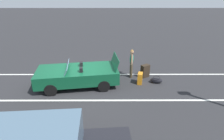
{
  "coord_description": "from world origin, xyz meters",
  "views": [
    {
      "loc": [
        -1.76,
        8.26,
        4.71
      ],
      "look_at": [
        -1.78,
        -0.28,
        0.75
      ],
      "focal_mm": 28.47,
      "sensor_mm": 36.0,
      "label": 1
    }
  ],
  "objects_px": {
    "suitcase_large_black": "(145,71)",
    "duffel_bag": "(156,80)",
    "convertible_car": "(74,75)",
    "suitcase_medium_bright": "(140,78)",
    "traveler_person": "(131,62)"
  },
  "relations": [
    {
      "from": "traveler_person",
      "to": "convertible_car",
      "type": "bearing_deg",
      "value": 21.12
    },
    {
      "from": "convertible_car",
      "to": "duffel_bag",
      "type": "xyz_separation_m",
      "value": [
        -4.38,
        -0.25,
        -0.43
      ]
    },
    {
      "from": "convertible_car",
      "to": "duffel_bag",
      "type": "bearing_deg",
      "value": 174.96
    },
    {
      "from": "suitcase_medium_bright",
      "to": "duffel_bag",
      "type": "bearing_deg",
      "value": 18.25
    },
    {
      "from": "convertible_car",
      "to": "suitcase_medium_bright",
      "type": "height_order",
      "value": "convertible_car"
    },
    {
      "from": "suitcase_large_black",
      "to": "duffel_bag",
      "type": "relative_size",
      "value": 1.08
    },
    {
      "from": "duffel_bag",
      "to": "traveler_person",
      "type": "xyz_separation_m",
      "value": [
        1.31,
        -0.74,
        0.77
      ]
    },
    {
      "from": "suitcase_large_black",
      "to": "convertible_car",
      "type": "bearing_deg",
      "value": 72.31
    },
    {
      "from": "suitcase_medium_bright",
      "to": "traveler_person",
      "type": "xyz_separation_m",
      "value": [
        0.4,
        -0.81,
        0.62
      ]
    },
    {
      "from": "suitcase_large_black",
      "to": "traveler_person",
      "type": "relative_size",
      "value": 0.45
    },
    {
      "from": "duffel_bag",
      "to": "traveler_person",
      "type": "relative_size",
      "value": 0.41
    },
    {
      "from": "suitcase_medium_bright",
      "to": "duffel_bag",
      "type": "xyz_separation_m",
      "value": [
        -0.9,
        -0.06,
        -0.15
      ]
    },
    {
      "from": "convertible_car",
      "to": "suitcase_medium_bright",
      "type": "relative_size",
      "value": 7.01
    },
    {
      "from": "suitcase_large_black",
      "to": "duffel_bag",
      "type": "xyz_separation_m",
      "value": [
        -0.5,
        0.74,
        -0.21
      ]
    },
    {
      "from": "duffel_bag",
      "to": "traveler_person",
      "type": "bearing_deg",
      "value": -29.6
    }
  ]
}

